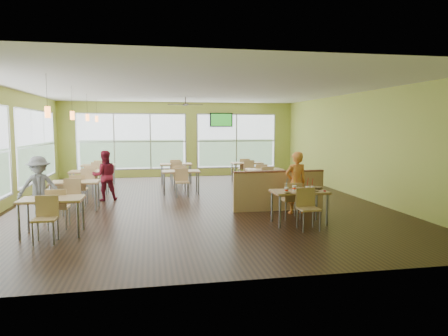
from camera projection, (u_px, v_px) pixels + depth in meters
The scene contains 20 objects.
room at pixel (195, 147), 11.36m from camera, with size 12.00×12.04×3.20m.
window_bays at pixel (110, 146), 13.91m from camera, with size 9.24×10.24×2.38m.
main_table at pixel (299, 196), 8.88m from camera, with size 1.22×1.52×0.87m.
half_wall_divider at pixel (279, 190), 10.31m from camera, with size 2.40×0.14×1.04m.
dining_tables at pixel (157, 174), 12.95m from camera, with size 6.92×8.72×0.87m.
pendant_lights at pixel (80, 116), 11.36m from camera, with size 0.11×7.31×0.86m.
ceiling_fan at pixel (185, 104), 14.15m from camera, with size 1.25×1.25×0.29m.
tv_backwall at pixel (221, 120), 17.36m from camera, with size 1.00×0.07×0.60m.
man_plaid at pixel (296, 183), 9.93m from camera, with size 0.57×0.37×1.55m, color #E34919.
patron_maroon at pixel (105, 176), 11.69m from camera, with size 0.72×0.56×1.47m, color maroon.
patron_grey at pixel (39, 187), 9.49m from camera, with size 0.95×0.55×1.47m, color slate.
cup_blue at pixel (287, 190), 8.58m from camera, with size 0.09×0.09×0.33m.
cup_yellow at pixel (294, 188), 8.79m from camera, with size 0.10×0.10×0.35m.
cup_red_near at pixel (307, 189), 8.70m from camera, with size 0.09×0.09×0.33m.
cup_red_far at pixel (312, 188), 8.78m from camera, with size 0.08×0.08×0.31m.
food_basket at pixel (317, 188), 9.08m from camera, with size 0.22×0.22×0.05m.
ketchup_cup at pixel (325, 191), 8.77m from camera, with size 0.06×0.06×0.02m, color maroon.
wrapper_left at pixel (288, 192), 8.51m from camera, with size 0.16×0.15×0.04m, color #997B4A.
wrapper_mid at pixel (300, 188), 9.07m from camera, with size 0.20×0.18×0.05m, color #997B4A.
wrapper_right at pixel (316, 191), 8.72m from camera, with size 0.14×0.13×0.03m, color #997B4A.
Camera 1 is at (-1.23, -11.32, 2.18)m, focal length 32.00 mm.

